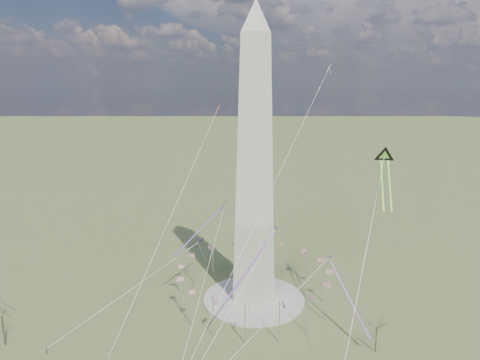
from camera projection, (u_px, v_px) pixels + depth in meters
The scene contains 14 objects.
ground at pixel (254, 300), 152.20m from camera, with size 2000.00×2000.00×0.00m, color #52592C.
plaza at pixel (254, 299), 152.11m from camera, with size 36.00×36.00×0.80m, color #9D9990.
washington_monument at pixel (255, 168), 141.59m from camera, with size 15.56×15.56×100.00m.
flagpole_ring at pixel (254, 281), 150.59m from camera, with size 54.40×54.40×13.00m.
tree_near at pixel (377, 325), 120.97m from camera, with size 6.88×6.88×12.04m.
tree_far at pixel (1, 314), 124.03m from camera, with size 7.88×7.88×13.80m.
person_west at pixel (47, 351), 121.92m from camera, with size 0.78×0.61×1.61m, color gray.
kite_delta_black at pixel (385, 159), 124.85m from camera, with size 9.88×18.66×15.22m.
kite_diamond_purple at pixel (201, 243), 159.00m from camera, with size 2.12×3.25×9.84m.
kite_streamer_left at pixel (260, 252), 120.91m from camera, with size 5.43×22.18×15.34m.
kite_streamer_mid at pixel (209, 220), 152.91m from camera, with size 8.88×22.57×16.07m.
kite_streamer_right at pixel (342, 283), 133.42m from camera, with size 19.13×16.76×16.52m.
kite_small_red at pixel (220, 106), 188.66m from camera, with size 1.50×1.67×4.59m.
kite_small_white at pixel (330, 67), 163.68m from camera, with size 1.19×1.79×3.87m.
Camera 1 is at (65.58, -122.63, 75.37)m, focal length 32.00 mm.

